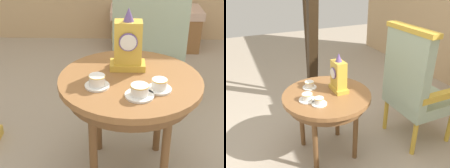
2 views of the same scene
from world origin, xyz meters
TOP-DOWN VIEW (x-y plane):
  - side_table at (-0.10, 0.01)m, footprint 0.75×0.75m
  - teacup_left at (-0.26, -0.08)m, footprint 0.12×0.12m
  - teacup_right at (-0.06, -0.17)m, footprint 0.14×0.14m
  - teacup_center at (0.04, -0.11)m, footprint 0.12×0.12m
  - mantel_clock at (-0.11, 0.13)m, footprint 0.19×0.11m
  - armchair at (0.05, 0.83)m, footprint 0.56×0.53m
  - window_bench at (0.22, 1.95)m, footprint 0.96×0.40m

SIDE VIEW (x-z plane):
  - window_bench at x=0.22m, z-range 0.00..0.44m
  - side_table at x=-0.10m, z-range 0.23..0.85m
  - armchair at x=0.05m, z-range 0.02..1.16m
  - teacup_center at x=0.04m, z-range 0.61..0.67m
  - teacup_right at x=-0.06m, z-range 0.61..0.67m
  - teacup_left at x=-0.26m, z-range 0.61..0.67m
  - mantel_clock at x=-0.11m, z-range 0.58..0.92m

